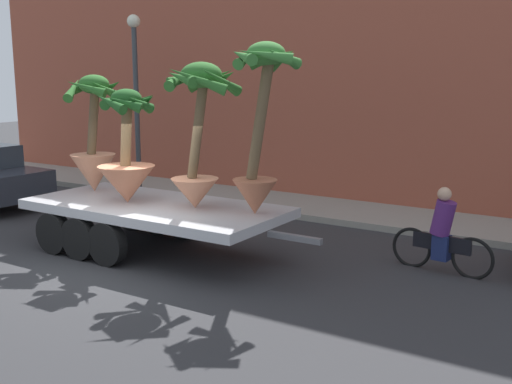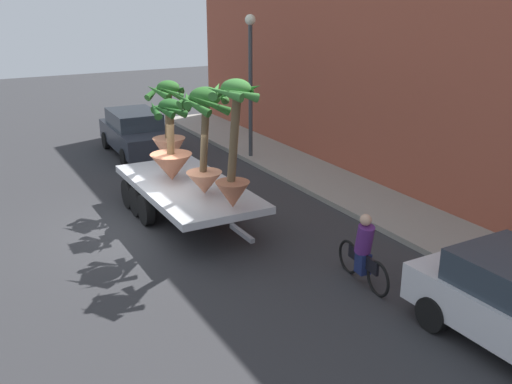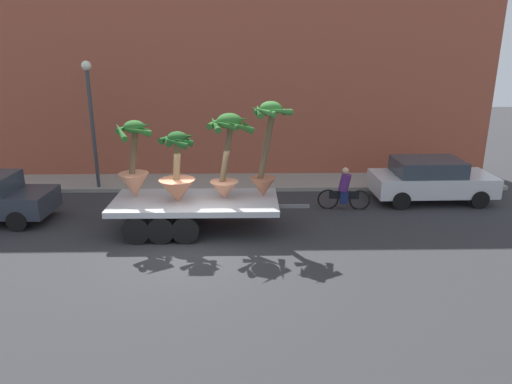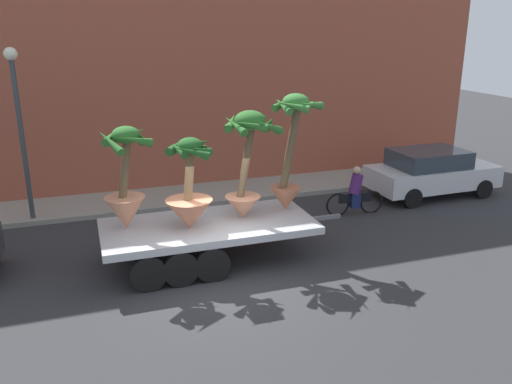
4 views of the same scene
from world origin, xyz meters
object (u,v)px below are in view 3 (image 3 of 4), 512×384
(potted_palm_front, at_px, (178,176))
(street_lamp, at_px, (91,109))
(potted_palm_extra, at_px, (134,168))
(potted_palm_rear, at_px, (267,150))
(flatbed_trailer, at_px, (188,207))
(cyclist, at_px, (344,191))
(potted_palm_middle, at_px, (227,154))
(parked_car, at_px, (431,179))

(potted_palm_front, xyz_separation_m, street_lamp, (-3.80, 4.37, 1.44))
(potted_palm_front, distance_m, potted_palm_extra, 1.47)
(potted_palm_front, relative_size, potted_palm_extra, 0.90)
(potted_palm_rear, bearing_deg, potted_palm_extra, -179.93)
(flatbed_trailer, bearing_deg, potted_palm_extra, 171.18)
(potted_palm_front, bearing_deg, cyclist, 20.07)
(potted_palm_middle, distance_m, street_lamp, 6.71)
(potted_palm_front, xyz_separation_m, cyclist, (5.47, 2.00, -1.12))
(potted_palm_extra, bearing_deg, flatbed_trailer, -8.82)
(potted_palm_middle, distance_m, parked_car, 7.92)
(flatbed_trailer, height_order, street_lamp, street_lamp)
(flatbed_trailer, xyz_separation_m, potted_palm_front, (-0.23, -0.21, 1.04))
(potted_palm_rear, relative_size, street_lamp, 0.62)
(potted_palm_extra, bearing_deg, potted_palm_middle, -3.24)
(potted_palm_front, height_order, street_lamp, street_lamp)
(potted_palm_middle, relative_size, potted_palm_front, 1.22)
(potted_palm_rear, relative_size, potted_palm_middle, 1.12)
(cyclist, xyz_separation_m, street_lamp, (-9.27, 2.37, 2.56))
(street_lamp, bearing_deg, potted_palm_extra, -58.29)
(potted_palm_middle, bearing_deg, cyclist, 23.04)
(cyclist, height_order, street_lamp, street_lamp)
(street_lamp, bearing_deg, cyclist, -14.34)
(potted_palm_front, xyz_separation_m, potted_palm_extra, (-1.38, 0.46, 0.16))
(potted_palm_front, bearing_deg, potted_palm_extra, 161.51)
(potted_palm_rear, xyz_separation_m, street_lamp, (-6.48, 3.90, 0.75))
(flatbed_trailer, height_order, potted_palm_extra, potted_palm_extra)
(cyclist, distance_m, street_lamp, 9.90)
(potted_palm_extra, xyz_separation_m, parked_car, (10.19, 2.39, -1.12))
(potted_palm_rear, height_order, potted_palm_front, potted_palm_rear)
(potted_palm_middle, relative_size, cyclist, 1.44)
(parked_car, xyz_separation_m, street_lamp, (-12.60, 1.52, 2.40))
(potted_palm_rear, height_order, cyclist, potted_palm_rear)
(potted_palm_front, distance_m, cyclist, 5.93)
(cyclist, distance_m, parked_car, 3.45)
(potted_palm_rear, xyz_separation_m, cyclist, (2.79, 1.53, -1.81))
(potted_palm_rear, height_order, parked_car, potted_palm_rear)
(potted_palm_extra, xyz_separation_m, street_lamp, (-2.41, 3.91, 1.28))
(cyclist, bearing_deg, potted_palm_rear, -151.23)
(flatbed_trailer, height_order, potted_palm_middle, potted_palm_middle)
(flatbed_trailer, distance_m, potted_palm_front, 1.08)
(cyclist, bearing_deg, potted_palm_extra, -167.38)
(potted_palm_rear, xyz_separation_m, parked_car, (6.12, 2.38, -1.65))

